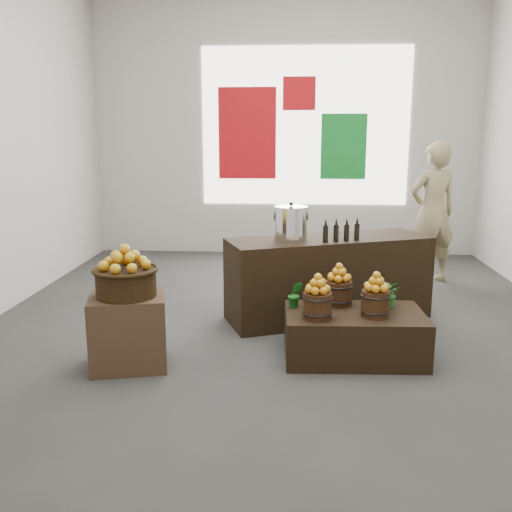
# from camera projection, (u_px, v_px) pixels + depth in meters

# --- Properties ---
(ground) EXTENTS (7.00, 7.00, 0.00)m
(ground) POSITION_uv_depth(u_px,v_px,m) (279.00, 322.00, 5.88)
(ground) COLOR #363633
(ground) RESTS_ON ground
(back_wall) EXTENTS (6.00, 0.04, 4.00)m
(back_wall) POSITION_uv_depth(u_px,v_px,m) (286.00, 127.00, 8.87)
(back_wall) COLOR #B8B3AA
(back_wall) RESTS_ON ground
(back_opening) EXTENTS (3.20, 0.02, 2.40)m
(back_opening) POSITION_uv_depth(u_px,v_px,m) (305.00, 127.00, 8.83)
(back_opening) COLOR white
(back_opening) RESTS_ON back_wall
(deco_red_left) EXTENTS (0.90, 0.04, 1.40)m
(deco_red_left) POSITION_uv_depth(u_px,v_px,m) (247.00, 133.00, 8.90)
(deco_red_left) COLOR #B80E13
(deco_red_left) RESTS_ON back_wall
(deco_green_right) EXTENTS (0.70, 0.04, 1.00)m
(deco_green_right) POSITION_uv_depth(u_px,v_px,m) (344.00, 147.00, 8.84)
(deco_green_right) COLOR #137A26
(deco_green_right) RESTS_ON back_wall
(deco_red_upper) EXTENTS (0.50, 0.04, 0.50)m
(deco_red_upper) POSITION_uv_depth(u_px,v_px,m) (299.00, 93.00, 8.72)
(deco_red_upper) COLOR #B80E13
(deco_red_upper) RESTS_ON back_wall
(crate) EXTENTS (0.71, 0.63, 0.61)m
(crate) POSITION_uv_depth(u_px,v_px,m) (128.00, 331.00, 4.73)
(crate) COLOR #513625
(crate) RESTS_ON ground
(wicker_basket) EXTENTS (0.49, 0.49, 0.22)m
(wicker_basket) POSITION_uv_depth(u_px,v_px,m) (126.00, 283.00, 4.64)
(wicker_basket) COLOR black
(wicker_basket) RESTS_ON crate
(apples_in_basket) EXTENTS (0.38, 0.38, 0.20)m
(apples_in_basket) POSITION_uv_depth(u_px,v_px,m) (125.00, 257.00, 4.59)
(apples_in_basket) COLOR #9B0C05
(apples_in_basket) RESTS_ON wicker_basket
(display_table) EXTENTS (1.21, 0.77, 0.41)m
(display_table) POSITION_uv_depth(u_px,v_px,m) (354.00, 335.00, 4.93)
(display_table) COLOR black
(display_table) RESTS_ON ground
(apple_bucket_front_left) EXTENTS (0.24, 0.24, 0.22)m
(apple_bucket_front_left) POSITION_uv_depth(u_px,v_px,m) (317.00, 306.00, 4.71)
(apple_bucket_front_left) COLOR #361C0E
(apple_bucket_front_left) RESTS_ON display_table
(apples_in_bucket_front_left) EXTENTS (0.18, 0.18, 0.16)m
(apples_in_bucket_front_left) POSITION_uv_depth(u_px,v_px,m) (318.00, 283.00, 4.67)
(apples_in_bucket_front_left) COLOR #9B0C05
(apples_in_bucket_front_left) RESTS_ON apple_bucket_front_left
(apple_bucket_front_right) EXTENTS (0.24, 0.24, 0.22)m
(apple_bucket_front_right) POSITION_uv_depth(u_px,v_px,m) (375.00, 303.00, 4.77)
(apple_bucket_front_right) COLOR #361C0E
(apple_bucket_front_right) RESTS_ON display_table
(apples_in_bucket_front_right) EXTENTS (0.18, 0.18, 0.16)m
(apples_in_bucket_front_right) POSITION_uv_depth(u_px,v_px,m) (376.00, 282.00, 4.73)
(apples_in_bucket_front_right) COLOR #9B0C05
(apples_in_bucket_front_right) RESTS_ON apple_bucket_front_right
(apple_bucket_rear) EXTENTS (0.24, 0.24, 0.22)m
(apple_bucket_rear) POSITION_uv_depth(u_px,v_px,m) (338.00, 293.00, 5.08)
(apple_bucket_rear) COLOR #361C0E
(apple_bucket_rear) RESTS_ON display_table
(apples_in_bucket_rear) EXTENTS (0.18, 0.18, 0.16)m
(apples_in_bucket_rear) POSITION_uv_depth(u_px,v_px,m) (339.00, 272.00, 5.04)
(apples_in_bucket_rear) COLOR #9B0C05
(apples_in_bucket_rear) RESTS_ON apple_bucket_rear
(herb_garnish_right) EXTENTS (0.28, 0.26, 0.25)m
(herb_garnish_right) POSITION_uv_depth(u_px,v_px,m) (388.00, 293.00, 5.00)
(herb_garnish_right) COLOR #146219
(herb_garnish_right) RESTS_ON display_table
(herb_garnish_left) EXTENTS (0.13, 0.11, 0.24)m
(herb_garnish_left) POSITION_uv_depth(u_px,v_px,m) (295.00, 294.00, 5.00)
(herb_garnish_left) COLOR #146219
(herb_garnish_left) RESTS_ON display_table
(counter) EXTENTS (2.19, 1.38, 0.86)m
(counter) POSITION_uv_depth(u_px,v_px,m) (328.00, 278.00, 5.95)
(counter) COLOR black
(counter) RESTS_ON ground
(stock_pot_left) EXTENTS (0.32, 0.32, 0.32)m
(stock_pot_left) POSITION_uv_depth(u_px,v_px,m) (291.00, 224.00, 5.70)
(stock_pot_left) COLOR silver
(stock_pot_left) RESTS_ON counter
(oil_cruets) EXTENTS (0.30, 0.16, 0.24)m
(oil_cruets) POSITION_uv_depth(u_px,v_px,m) (339.00, 230.00, 5.64)
(oil_cruets) COLOR black
(oil_cruets) RESTS_ON counter
(shopper) EXTENTS (0.77, 0.63, 1.82)m
(shopper) POSITION_uv_depth(u_px,v_px,m) (432.00, 213.00, 7.30)
(shopper) COLOR #928259
(shopper) RESTS_ON ground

